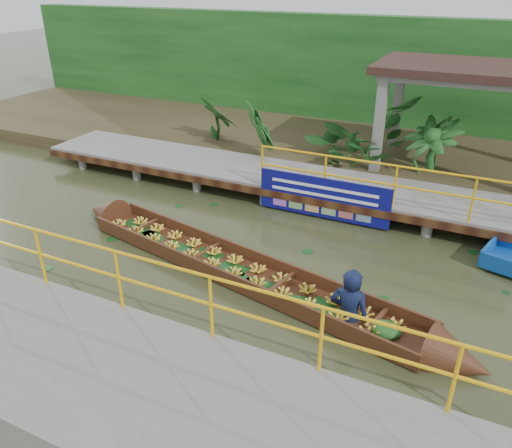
% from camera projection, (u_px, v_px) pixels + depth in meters
% --- Properties ---
extents(ground, '(80.00, 80.00, 0.00)m').
position_uv_depth(ground, '(254.00, 262.00, 10.19)').
color(ground, '#2F371B').
rests_on(ground, ground).
extents(land_strip, '(30.00, 8.00, 0.45)m').
position_uv_depth(land_strip, '(354.00, 147.00, 16.13)').
color(land_strip, '#2F2817').
rests_on(land_strip, ground).
extents(far_dock, '(16.00, 2.06, 1.66)m').
position_uv_depth(far_dock, '(313.00, 183.00, 12.73)').
color(far_dock, slate).
rests_on(far_dock, ground).
extents(near_dock, '(18.00, 2.40, 1.73)m').
position_uv_depth(near_dock, '(182.00, 416.00, 6.29)').
color(near_dock, slate).
rests_on(near_dock, ground).
extents(pavilion, '(4.40, 3.00, 3.00)m').
position_uv_depth(pavilion, '(464.00, 79.00, 12.84)').
color(pavilion, slate).
rests_on(pavilion, ground).
extents(foliage_backdrop, '(30.00, 0.80, 4.00)m').
position_uv_depth(foliage_backdrop, '(378.00, 78.00, 17.34)').
color(foliage_backdrop, '#144014').
rests_on(foliage_backdrop, ground).
extents(vendor_boat, '(9.30, 2.82, 2.30)m').
position_uv_depth(vendor_boat, '(260.00, 271.00, 9.34)').
color(vendor_boat, '#391E0F').
rests_on(vendor_boat, ground).
extents(blue_banner, '(3.18, 0.04, 0.99)m').
position_uv_depth(blue_banner, '(323.00, 198.00, 11.70)').
color(blue_banner, '#0C0D66').
rests_on(blue_banner, ground).
extents(tropical_plants, '(14.13, 1.13, 1.41)m').
position_uv_depth(tropical_plants, '(418.00, 148.00, 13.08)').
color(tropical_plants, '#144014').
rests_on(tropical_plants, ground).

